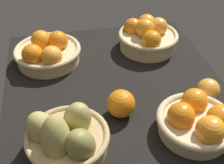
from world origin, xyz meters
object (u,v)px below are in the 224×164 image
(loose_orange_front_gap, at_px, (121,104))
(basket_far_left_pears, at_px, (66,137))
(basket_near_right, at_px, (147,36))
(basket_far_right, at_px, (47,52))
(loose_orange_back_gap, at_px, (208,90))
(basket_near_left, at_px, (197,121))

(loose_orange_front_gap, bearing_deg, basket_far_left_pears, 121.30)
(basket_near_right, xyz_separation_m, loose_orange_front_gap, (-0.34, 0.18, -0.01))
(basket_far_right, bearing_deg, loose_orange_front_gap, -147.99)
(basket_far_right, height_order, loose_orange_back_gap, basket_far_right)
(basket_near_right, relative_size, loose_orange_back_gap, 3.22)
(basket_far_right, xyz_separation_m, basket_near_left, (-0.42, -0.38, -0.00))
(basket_far_left_pears, height_order, loose_orange_back_gap, basket_far_left_pears)
(basket_far_left_pears, height_order, basket_near_left, basket_far_left_pears)
(basket_far_right, distance_m, loose_orange_back_gap, 0.56)
(loose_orange_front_gap, relative_size, loose_orange_back_gap, 1.16)
(basket_far_right, distance_m, basket_far_left_pears, 0.42)
(basket_near_left, relative_size, loose_orange_back_gap, 2.99)
(basket_near_right, distance_m, loose_orange_back_gap, 0.34)
(basket_near_left, bearing_deg, loose_orange_front_gap, 59.53)
(basket_far_right, height_order, basket_far_left_pears, basket_far_left_pears)
(loose_orange_back_gap, bearing_deg, basket_far_right, 57.23)
(basket_far_left_pears, relative_size, loose_orange_front_gap, 2.62)
(basket_near_right, bearing_deg, basket_near_left, -179.95)
(basket_far_left_pears, xyz_separation_m, basket_near_left, (-0.01, -0.35, -0.01))
(loose_orange_back_gap, bearing_deg, basket_near_left, 142.34)
(basket_near_right, xyz_separation_m, loose_orange_back_gap, (-0.33, -0.09, -0.01))
(basket_near_left, relative_size, loose_orange_front_gap, 2.58)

